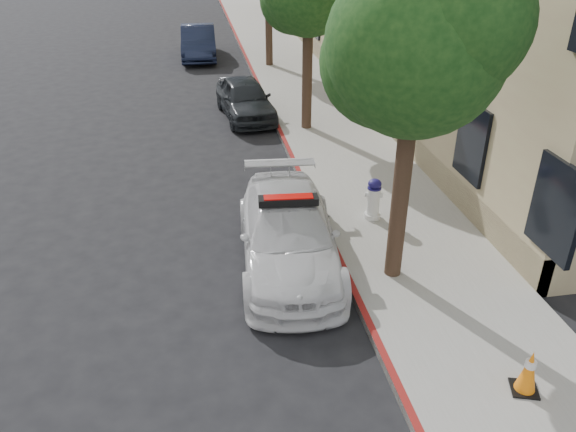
% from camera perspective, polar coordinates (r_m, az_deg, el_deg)
% --- Properties ---
extents(ground, '(120.00, 120.00, 0.00)m').
position_cam_1_polar(ground, '(11.82, -6.17, -2.27)').
color(ground, black).
rests_on(ground, ground).
extents(sidewalk, '(3.20, 50.00, 0.15)m').
position_cam_1_polar(sidewalk, '(21.40, 1.57, 12.51)').
color(sidewalk, gray).
rests_on(sidewalk, ground).
extents(curb_strip, '(0.12, 50.00, 0.15)m').
position_cam_1_polar(curb_strip, '(21.16, -2.62, 12.31)').
color(curb_strip, maroon).
rests_on(curb_strip, ground).
extents(tree_near, '(2.92, 2.82, 5.62)m').
position_cam_1_polar(tree_near, '(8.98, 13.17, 16.58)').
color(tree_near, black).
rests_on(tree_near, sidewalk).
extents(police_car, '(2.18, 4.61, 1.45)m').
position_cam_1_polar(police_car, '(10.63, 0.03, -1.80)').
color(police_car, silver).
rests_on(police_car, ground).
extents(parked_car_mid, '(1.91, 3.88, 1.27)m').
position_cam_1_polar(parked_car_mid, '(18.71, -4.38, 11.83)').
color(parked_car_mid, black).
rests_on(parked_car_mid, ground).
extents(parked_car_far, '(1.61, 4.35, 1.42)m').
position_cam_1_polar(parked_car_far, '(27.07, -9.09, 17.03)').
color(parked_car_far, '#141B33').
rests_on(parked_car_far, ground).
extents(fire_hydrant, '(0.39, 0.35, 0.92)m').
position_cam_1_polar(fire_hydrant, '(12.14, 8.68, 1.69)').
color(fire_hydrant, white).
rests_on(fire_hydrant, sidewalk).
extents(traffic_cone, '(0.46, 0.46, 0.70)m').
position_cam_1_polar(traffic_cone, '(8.63, 23.27, -14.29)').
color(traffic_cone, black).
rests_on(traffic_cone, sidewalk).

